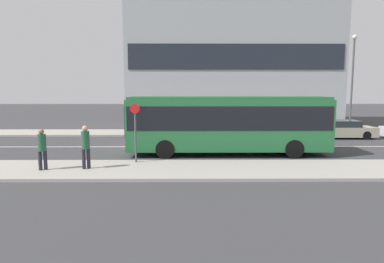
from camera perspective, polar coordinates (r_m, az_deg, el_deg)
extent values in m
plane|color=#3A3A3D|center=(21.15, -9.12, -2.53)|extent=(120.00, 120.00, 0.00)
cube|color=#A39E93|center=(15.11, -12.70, -6.24)|extent=(44.00, 3.50, 0.13)
cube|color=#A39E93|center=(27.27, -7.16, -0.20)|extent=(44.00, 3.50, 0.13)
cube|color=silver|center=(21.15, -9.12, -2.52)|extent=(41.80, 0.16, 0.01)
cube|color=#9EA3A8|center=(33.60, 6.99, 20.68)|extent=(19.54, 4.57, 22.84)
cube|color=#1E232D|center=(30.49, 7.41, 12.27)|extent=(18.76, 0.08, 2.20)
cube|color=#236B38|center=(18.47, 5.92, 1.26)|extent=(10.56, 2.57, 2.65)
cube|color=black|center=(18.43, 5.94, 2.49)|extent=(10.35, 2.60, 1.22)
cube|color=#236B38|center=(18.38, 5.98, 5.59)|extent=(10.41, 2.37, 0.14)
cube|color=black|center=(18.62, -10.52, 1.96)|extent=(0.05, 2.26, 1.59)
cube|color=yellow|center=(18.56, -10.59, 4.66)|extent=(0.04, 1.80, 0.32)
cylinder|color=black|center=(17.39, -4.50, -2.94)|extent=(0.96, 0.28, 0.96)
cylinder|color=black|center=(19.70, -4.02, -1.75)|extent=(0.96, 0.28, 0.96)
cylinder|color=black|center=(18.14, 16.63, -2.80)|extent=(0.96, 0.28, 0.96)
cylinder|color=black|center=(20.37, 14.71, -1.67)|extent=(0.96, 0.28, 0.96)
cube|color=#A39E84|center=(26.73, 23.69, 0.02)|extent=(4.49, 1.74, 0.68)
cube|color=#21262B|center=(26.62, 23.48, 1.23)|extent=(2.47, 1.53, 0.45)
cylinder|color=black|center=(26.66, 27.08, -0.59)|extent=(0.60, 0.18, 0.60)
cylinder|color=black|center=(28.04, 25.62, -0.16)|extent=(0.60, 0.18, 0.60)
cylinder|color=black|center=(25.50, 21.52, -0.62)|extent=(0.60, 0.18, 0.60)
cylinder|color=black|center=(26.94, 20.29, -0.17)|extent=(0.60, 0.18, 0.60)
cylinder|color=#23232D|center=(15.66, -23.24, -4.43)|extent=(0.15, 0.15, 0.81)
cylinder|color=#23232D|center=(15.68, -23.98, -4.45)|extent=(0.15, 0.15, 0.81)
cylinder|color=#235638|center=(15.54, -23.75, -1.72)|extent=(0.34, 0.34, 0.70)
sphere|color=#936B4C|center=(15.48, -23.83, -0.02)|extent=(0.23, 0.23, 0.23)
cylinder|color=#23232D|center=(15.28, -16.85, -4.33)|extent=(0.15, 0.15, 0.86)
cylinder|color=#23232D|center=(15.25, -17.60, -4.38)|extent=(0.15, 0.15, 0.86)
cylinder|color=#235638|center=(15.13, -17.34, -1.37)|extent=(0.34, 0.34, 0.75)
sphere|color=tan|center=(15.07, -17.41, 0.49)|extent=(0.24, 0.24, 0.24)
cylinder|color=#4C4C51|center=(15.95, -9.41, -0.18)|extent=(0.09, 0.09, 2.76)
cylinder|color=red|center=(15.79, -9.53, 3.80)|extent=(0.44, 0.03, 0.44)
cylinder|color=#4C4C51|center=(28.58, 25.09, 6.77)|extent=(0.14, 0.14, 7.08)
sphere|color=silver|center=(28.84, 25.48, 14.03)|extent=(0.36, 0.36, 0.36)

